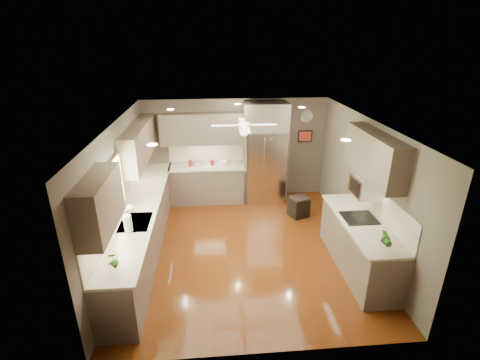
{
  "coord_description": "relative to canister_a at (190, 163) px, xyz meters",
  "views": [
    {
      "loc": [
        -0.6,
        -5.81,
        3.84
      ],
      "look_at": [
        -0.05,
        0.6,
        1.19
      ],
      "focal_mm": 26.0,
      "sensor_mm": 36.0,
      "label": 1
    }
  ],
  "objects": [
    {
      "name": "wall_clock",
      "position": [
        2.87,
        0.28,
        1.03
      ],
      "size": [
        0.3,
        0.03,
        0.3
      ],
      "color": "white",
      "rests_on": "wall_back"
    },
    {
      "name": "window",
      "position": [
        -1.1,
        -2.7,
        0.53
      ],
      "size": [
        0.05,
        1.12,
        0.92
      ],
      "color": "#BFF2B2",
      "rests_on": "wall_left"
    },
    {
      "name": "floor",
      "position": [
        1.12,
        -2.2,
        -1.02
      ],
      "size": [
        5.0,
        5.0,
        0.0
      ],
      "primitive_type": "plane",
      "color": "#472109",
      "rests_on": "ground"
    },
    {
      "name": "wall_left",
      "position": [
        -1.13,
        -2.2,
        0.23
      ],
      "size": [
        0.0,
        5.0,
        5.0
      ],
      "primitive_type": "plane",
      "rotation": [
        1.57,
        0.0,
        1.57
      ],
      "color": "brown",
      "rests_on": "ground"
    },
    {
      "name": "stool",
      "position": [
        2.48,
        -1.0,
        -0.78
      ],
      "size": [
        0.49,
        0.49,
        0.47
      ],
      "color": "black",
      "rests_on": "ground"
    },
    {
      "name": "sink",
      "position": [
        -0.81,
        -2.7,
        -0.11
      ],
      "size": [
        0.5,
        0.7,
        0.32
      ],
      "color": "silver",
      "rests_on": "left_run"
    },
    {
      "name": "ceiling_fan",
      "position": [
        1.12,
        -1.9,
        1.31
      ],
      "size": [
        1.18,
        1.18,
        0.32
      ],
      "color": "white",
      "rests_on": "ceiling"
    },
    {
      "name": "refrigerator",
      "position": [
        1.82,
        -0.04,
        0.17
      ],
      "size": [
        1.06,
        0.75,
        2.45
      ],
      "color": "silver",
      "rests_on": "ground"
    },
    {
      "name": "wall_back",
      "position": [
        1.12,
        0.3,
        0.23
      ],
      "size": [
        4.5,
        0.0,
        4.5
      ],
      "primitive_type": "plane",
      "rotation": [
        1.57,
        0.0,
        0.0
      ],
      "color": "brown",
      "rests_on": "ground"
    },
    {
      "name": "wall_right",
      "position": [
        3.37,
        -2.2,
        0.23
      ],
      "size": [
        0.0,
        5.0,
        5.0
      ],
      "primitive_type": "plane",
      "rotation": [
        1.57,
        0.0,
        -1.57
      ],
      "color": "brown",
      "rests_on": "ground"
    },
    {
      "name": "canister_d",
      "position": [
        0.53,
        0.06,
        -0.02
      ],
      "size": [
        0.09,
        0.09,
        0.13
      ],
      "primitive_type": "cylinder",
      "rotation": [
        0.0,
        0.0,
        0.04
      ],
      "color": "maroon",
      "rests_on": "back_run"
    },
    {
      "name": "ceiling",
      "position": [
        1.12,
        -2.2,
        1.48
      ],
      "size": [
        5.0,
        5.0,
        0.0
      ],
      "primitive_type": "plane",
      "rotation": [
        3.14,
        0.0,
        0.0
      ],
      "color": "white",
      "rests_on": "ground"
    },
    {
      "name": "recessed_lights",
      "position": [
        1.08,
        -1.8,
        1.47
      ],
      "size": [
        2.84,
        3.14,
        0.01
      ],
      "color": "white",
      "rests_on": "ceiling"
    },
    {
      "name": "canister_a",
      "position": [
        0.0,
        0.0,
        0.0
      ],
      "size": [
        0.09,
        0.09,
        0.14
      ],
      "primitive_type": "cylinder",
      "rotation": [
        0.0,
        0.0,
        -0.02
      ],
      "color": "maroon",
      "rests_on": "back_run"
    },
    {
      "name": "back_run",
      "position": [
        0.4,
        0.0,
        -0.54
      ],
      "size": [
        1.85,
        0.65,
        1.45
      ],
      "color": "brown",
      "rests_on": "ground"
    },
    {
      "name": "uppers",
      "position": [
        0.38,
        -1.49,
        0.85
      ],
      "size": [
        4.5,
        4.7,
        0.95
      ],
      "color": "brown",
      "rests_on": "wall_left"
    },
    {
      "name": "framed_print",
      "position": [
        2.87,
        0.28,
        0.53
      ],
      "size": [
        0.36,
        0.03,
        0.3
      ],
      "color": "black",
      "rests_on": "wall_back"
    },
    {
      "name": "left_run",
      "position": [
        -0.83,
        -2.05,
        -0.54
      ],
      "size": [
        0.65,
        4.7,
        1.45
      ],
      "color": "brown",
      "rests_on": "ground"
    },
    {
      "name": "canister_c",
      "position": [
        0.29,
        0.0,
        0.01
      ],
      "size": [
        0.15,
        0.15,
        0.18
      ],
      "primitive_type": "cylinder",
      "rotation": [
        0.0,
        0.0,
        0.4
      ],
      "color": "#BDA68D",
      "rests_on": "back_run"
    },
    {
      "name": "wall_front",
      "position": [
        1.12,
        -4.7,
        0.23
      ],
      "size": [
        4.5,
        0.0,
        4.5
      ],
      "primitive_type": "plane",
      "rotation": [
        -1.57,
        0.0,
        0.0
      ],
      "color": "brown",
      "rests_on": "ground"
    },
    {
      "name": "microwave",
      "position": [
        3.15,
        -2.75,
        0.46
      ],
      "size": [
        0.43,
        0.55,
        0.34
      ],
      "color": "silver",
      "rests_on": "wall_right"
    },
    {
      "name": "potted_plant_right",
      "position": [
        3.04,
        -3.82,
        0.08
      ],
      "size": [
        0.19,
        0.16,
        0.32
      ],
      "primitive_type": "imported",
      "rotation": [
        0.0,
        0.0,
        -0.09
      ],
      "color": "#265A19",
      "rests_on": "right_run"
    },
    {
      "name": "potted_plant_left",
      "position": [
        -0.84,
        -4.02,
        0.08
      ],
      "size": [
        0.2,
        0.17,
        0.32
      ],
      "primitive_type": "imported",
      "rotation": [
        0.0,
        0.0,
        0.35
      ],
      "color": "#265A19",
      "rests_on": "left_run"
    },
    {
      "name": "soap_bottle",
      "position": [
        -0.95,
        -2.37,
        0.02
      ],
      "size": [
        0.12,
        0.12,
        0.2
      ],
      "primitive_type": "imported",
      "rotation": [
        0.0,
        0.0,
        0.31
      ],
      "color": "white",
      "rests_on": "left_run"
    },
    {
      "name": "bowl",
      "position": [
        0.8,
        -0.02,
        -0.05
      ],
      "size": [
        0.26,
        0.26,
        0.06
      ],
      "primitive_type": "imported",
      "rotation": [
        0.0,
        0.0,
        -0.11
      ],
      "color": "#BDA68D",
      "rests_on": "back_run"
    },
    {
      "name": "paper_towel",
      "position": [
        -0.85,
        -3.01,
        0.06
      ],
      "size": [
        0.13,
        0.13,
        0.32
      ],
      "color": "white",
      "rests_on": "left_run"
    },
    {
      "name": "canister_b",
      "position": [
        0.1,
        0.02,
        -0.01
      ],
      "size": [
        0.1,
        0.1,
        0.15
      ],
      "primitive_type": "cylinder",
      "rotation": [
        0.0,
        0.0,
        0.03
      ],
      "color": "silver",
      "rests_on": "back_run"
    },
    {
      "name": "right_run",
      "position": [
        3.05,
        -3.0,
        -0.54
      ],
      "size": [
        0.7,
        2.2,
        1.45
      ],
      "color": "brown",
      "rests_on": "ground"
    }
  ]
}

